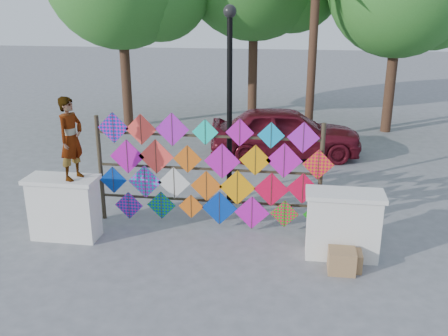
{
  "coord_description": "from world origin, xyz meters",
  "views": [
    {
      "loc": [
        1.75,
        -8.73,
        4.57
      ],
      "look_at": [
        0.38,
        0.6,
        1.36
      ],
      "focal_mm": 40.0,
      "sensor_mm": 36.0,
      "label": 1
    }
  ],
  "objects_px": {
    "kite_rack": "(210,172)",
    "lamppost": "(230,89)",
    "vendor_woman": "(71,139)",
    "sedan": "(286,132)"
  },
  "relations": [
    {
      "from": "sedan",
      "to": "lamppost",
      "type": "xyz_separation_m",
      "value": [
        -1.18,
        -3.92,
        1.93
      ]
    },
    {
      "from": "kite_rack",
      "to": "lamppost",
      "type": "distance_m",
      "value": 1.96
    },
    {
      "from": "vendor_woman",
      "to": "lamppost",
      "type": "bearing_deg",
      "value": -35.17
    },
    {
      "from": "kite_rack",
      "to": "vendor_woman",
      "type": "distance_m",
      "value": 2.78
    },
    {
      "from": "lamppost",
      "to": "sedan",
      "type": "bearing_deg",
      "value": 73.26
    },
    {
      "from": "sedan",
      "to": "kite_rack",
      "type": "bearing_deg",
      "value": 156.9
    },
    {
      "from": "vendor_woman",
      "to": "lamppost",
      "type": "height_order",
      "value": "lamppost"
    },
    {
      "from": "vendor_woman",
      "to": "lamppost",
      "type": "xyz_separation_m",
      "value": [
        2.71,
        2.2,
        0.62
      ]
    },
    {
      "from": "sedan",
      "to": "lamppost",
      "type": "height_order",
      "value": "lamppost"
    },
    {
      "from": "kite_rack",
      "to": "lamppost",
      "type": "relative_size",
      "value": 1.1
    }
  ]
}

